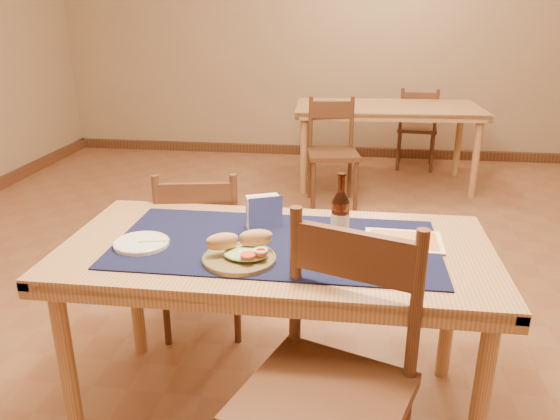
# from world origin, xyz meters

# --- Properties ---
(room) EXTENTS (6.04, 7.04, 2.84)m
(room) POSITION_xyz_m (0.00, 0.00, 1.40)
(room) COLOR brown
(room) RESTS_ON ground
(main_table) EXTENTS (1.60, 0.80, 0.75)m
(main_table) POSITION_xyz_m (0.00, -0.80, 0.67)
(main_table) COLOR tan
(main_table) RESTS_ON ground
(placemat) EXTENTS (1.20, 0.60, 0.01)m
(placemat) POSITION_xyz_m (0.00, -0.80, 0.75)
(placemat) COLOR #0F1437
(placemat) RESTS_ON main_table
(baseboard) EXTENTS (6.00, 7.00, 0.10)m
(baseboard) POSITION_xyz_m (0.00, 0.00, 0.05)
(baseboard) COLOR #4F2B1C
(baseboard) RESTS_ON ground
(back_table) EXTENTS (1.70, 0.92, 0.75)m
(back_table) POSITION_xyz_m (0.57, 2.44, 0.67)
(back_table) COLOR tan
(back_table) RESTS_ON ground
(chair_main_far) EXTENTS (0.47, 0.47, 0.88)m
(chair_main_far) POSITION_xyz_m (-0.46, -0.25, 0.46)
(chair_main_far) COLOR #4F2B1C
(chair_main_far) RESTS_ON ground
(chair_main_near) EXTENTS (0.59, 0.59, 1.00)m
(chair_main_near) POSITION_xyz_m (0.23, -1.29, 0.52)
(chair_main_near) COLOR #4F2B1C
(chair_main_near) RESTS_ON ground
(chair_back_near) EXTENTS (0.47, 0.47, 0.89)m
(chair_back_near) POSITION_xyz_m (0.11, 1.84, 0.46)
(chair_back_near) COLOR #4F2B1C
(chair_back_near) RESTS_ON ground
(chair_back_far) EXTENTS (0.43, 0.43, 0.85)m
(chair_back_far) POSITION_xyz_m (0.92, 3.03, 0.44)
(chair_back_far) COLOR #4F2B1C
(chair_back_far) RESTS_ON ground
(sandwich_plate) EXTENTS (0.26, 0.26, 0.10)m
(sandwich_plate) POSITION_xyz_m (-0.10, -0.97, 0.78)
(sandwich_plate) COLOR brown
(sandwich_plate) RESTS_ON placemat
(side_plate) EXTENTS (0.20, 0.20, 0.02)m
(side_plate) POSITION_xyz_m (-0.49, -0.89, 0.77)
(side_plate) COLOR silver
(side_plate) RESTS_ON placemat
(fork) EXTENTS (0.11, 0.04, 0.00)m
(fork) POSITION_xyz_m (-0.44, -0.88, 0.77)
(fork) COLOR #91CC70
(fork) RESTS_ON side_plate
(beer_bottle) EXTENTS (0.07, 0.07, 0.26)m
(beer_bottle) POSITION_xyz_m (0.23, -0.74, 0.85)
(beer_bottle) COLOR #4F1D0E
(beer_bottle) RESTS_ON placemat
(napkin_holder) EXTENTS (0.16, 0.11, 0.13)m
(napkin_holder) POSITION_xyz_m (-0.07, -0.64, 0.82)
(napkin_holder) COLOR silver
(napkin_holder) RESTS_ON placemat
(menu_card) EXTENTS (0.29, 0.22, 0.01)m
(menu_card) POSITION_xyz_m (0.47, -0.72, 0.76)
(menu_card) COLOR #FFE9C0
(menu_card) RESTS_ON placemat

